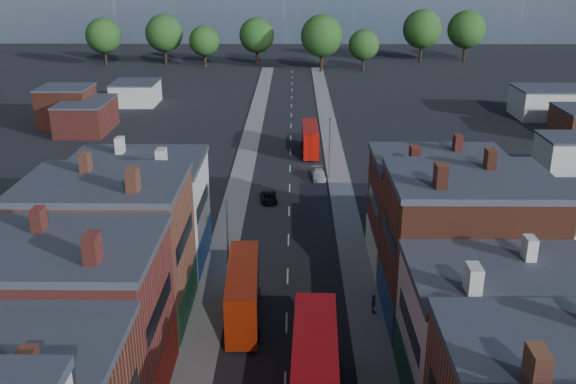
{
  "coord_description": "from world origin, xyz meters",
  "views": [
    {
      "loc": [
        0.58,
        -20.74,
        27.63
      ],
      "look_at": [
        0.0,
        35.63,
        6.93
      ],
      "focal_mm": 40.0,
      "sensor_mm": 36.0,
      "label": 1
    }
  ],
  "objects_px": {
    "bus_1": "(315,375)",
    "car_2": "(269,198)",
    "bus_2": "(310,139)",
    "ped_3": "(373,304)",
    "bus_0": "(243,292)",
    "car_3": "(318,174)"
  },
  "relations": [
    {
      "from": "bus_1",
      "to": "car_2",
      "type": "bearing_deg",
      "value": 98.43
    },
    {
      "from": "bus_2",
      "to": "car_3",
      "type": "bearing_deg",
      "value": -86.73
    },
    {
      "from": "bus_0",
      "to": "bus_2",
      "type": "xyz_separation_m",
      "value": [
        6.43,
        46.72,
        -0.16
      ]
    },
    {
      "from": "car_2",
      "to": "car_3",
      "type": "xyz_separation_m",
      "value": [
        6.17,
        8.56,
        0.08
      ]
    },
    {
      "from": "ped_3",
      "to": "car_3",
      "type": "bearing_deg",
      "value": 13.41
    },
    {
      "from": "car_2",
      "to": "ped_3",
      "type": "height_order",
      "value": "ped_3"
    },
    {
      "from": "car_2",
      "to": "car_3",
      "type": "height_order",
      "value": "car_3"
    },
    {
      "from": "bus_0",
      "to": "ped_3",
      "type": "relative_size",
      "value": 6.4
    },
    {
      "from": "bus_1",
      "to": "car_3",
      "type": "bearing_deg",
      "value": 89.65
    },
    {
      "from": "car_3",
      "to": "bus_1",
      "type": "bearing_deg",
      "value": -96.61
    },
    {
      "from": "bus_2",
      "to": "car_3",
      "type": "relative_size",
      "value": 2.29
    },
    {
      "from": "bus_1",
      "to": "car_2",
      "type": "height_order",
      "value": "bus_1"
    },
    {
      "from": "bus_0",
      "to": "ped_3",
      "type": "xyz_separation_m",
      "value": [
        10.61,
        0.76,
        -1.5
      ]
    },
    {
      "from": "bus_2",
      "to": "bus_0",
      "type": "bearing_deg",
      "value": -98.65
    },
    {
      "from": "bus_2",
      "to": "ped_3",
      "type": "height_order",
      "value": "bus_2"
    },
    {
      "from": "bus_1",
      "to": "car_3",
      "type": "xyz_separation_m",
      "value": [
        1.86,
        46.46,
        -2.25
      ]
    },
    {
      "from": "bus_2",
      "to": "ped_3",
      "type": "distance_m",
      "value": 46.16
    },
    {
      "from": "bus_0",
      "to": "bus_1",
      "type": "xyz_separation_m",
      "value": [
        5.41,
        -11.5,
        0.43
      ]
    },
    {
      "from": "bus_0",
      "to": "ped_3",
      "type": "bearing_deg",
      "value": 1.69
    },
    {
      "from": "bus_1",
      "to": "bus_2",
      "type": "relative_size",
      "value": 1.27
    },
    {
      "from": "ped_3",
      "to": "bus_1",
      "type": "bearing_deg",
      "value": 164.84
    },
    {
      "from": "bus_1",
      "to": "car_2",
      "type": "xyz_separation_m",
      "value": [
        -4.31,
        37.89,
        -2.33
      ]
    }
  ]
}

